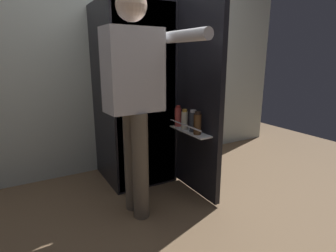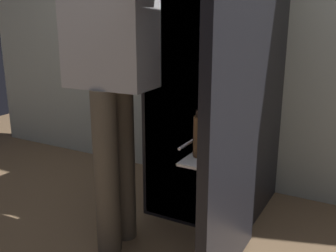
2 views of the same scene
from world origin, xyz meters
The scene contains 4 objects.
ground_plane centered at (0.00, 0.00, 0.00)m, with size 5.93×5.93×0.00m, color brown.
kitchen_wall centered at (0.00, 0.96, 1.29)m, with size 4.40×0.10×2.58m, color beige.
refrigerator centered at (0.02, 0.53, 0.83)m, with size 0.65×1.25×1.66m.
person centered at (-0.25, -0.07, 0.97)m, with size 0.54×0.70×1.63m.
Camera 1 is at (-1.00, -1.86, 1.19)m, focal length 28.99 mm.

